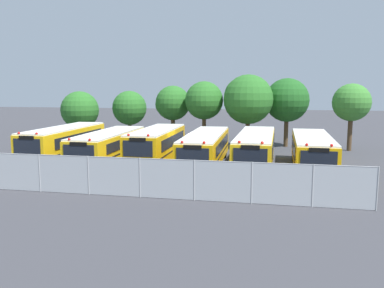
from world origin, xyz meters
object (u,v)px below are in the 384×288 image
object	(u,v)px
tree_0	(79,109)
tree_2	(171,104)
school_bus_5	(312,151)
school_bus_3	(205,148)
school_bus_0	(65,142)
tree_3	(204,101)
tree_1	(129,107)
school_bus_2	(157,145)
school_bus_1	(109,146)
school_bus_4	(256,149)
tree_5	(286,101)
traffic_cone	(273,192)
tree_4	(246,98)
tree_6	(353,103)

from	to	relation	value
tree_0	tree_2	size ratio (longest dim) A/B	0.90
school_bus_5	school_bus_3	bearing A→B (deg)	1.57
school_bus_0	tree_3	world-z (taller)	tree_3
tree_1	school_bus_2	bearing A→B (deg)	-60.48
tree_2	school_bus_1	bearing A→B (deg)	-99.70
school_bus_2	school_bus_3	xyz separation A→B (m)	(3.74, -0.23, -0.11)
tree_0	school_bus_4	bearing A→B (deg)	-27.13
school_bus_5	tree_5	bearing A→B (deg)	-80.80
school_bus_3	school_bus_4	xyz separation A→B (m)	(3.62, -0.07, 0.05)
tree_2	tree_5	distance (m)	11.40
traffic_cone	school_bus_0	bearing A→B (deg)	154.29
school_bus_2	traffic_cone	distance (m)	11.75
tree_4	tree_6	size ratio (longest dim) A/B	1.14
school_bus_2	school_bus_3	size ratio (longest dim) A/B	0.85
tree_4	traffic_cone	size ratio (longest dim) A/B	11.30
school_bus_2	school_bus_5	xyz separation A→B (m)	(11.22, -0.22, -0.11)
tree_5	tree_6	bearing A→B (deg)	-13.48
school_bus_1	school_bus_3	world-z (taller)	school_bus_3
school_bus_1	tree_3	world-z (taller)	tree_3
tree_0	tree_5	xyz separation A→B (m)	(20.62, 1.85, 0.93)
school_bus_5	school_bus_0	bearing A→B (deg)	1.58
tree_2	school_bus_3	bearing A→B (deg)	-64.39
school_bus_0	school_bus_5	world-z (taller)	school_bus_0
school_bus_0	school_bus_1	size ratio (longest dim) A/B	0.98
tree_1	tree_5	size ratio (longest dim) A/B	0.81
school_bus_2	tree_4	xyz separation A→B (m)	(6.07, 9.13, 3.26)
school_bus_2	school_bus_4	xyz separation A→B (m)	(7.36, -0.29, -0.06)
tree_0	tree_4	world-z (taller)	tree_4
traffic_cone	tree_5	bearing A→B (deg)	86.52
school_bus_0	school_bus_2	distance (m)	7.45
tree_2	tree_0	bearing A→B (deg)	-167.78
school_bus_4	tree_4	xyz separation A→B (m)	(-1.29, 9.42, 3.32)
school_bus_2	school_bus_1	bearing A→B (deg)	6.68
tree_4	tree_6	world-z (taller)	tree_4
tree_3	traffic_cone	distance (m)	19.32
school_bus_1	tree_4	xyz separation A→B (m)	(9.72, 9.61, 3.39)
school_bus_0	school_bus_2	bearing A→B (deg)	-178.49
school_bus_5	tree_6	xyz separation A→B (m)	(4.34, 9.73, 2.98)
tree_1	tree_6	distance (m)	21.84
school_bus_4	tree_0	bearing A→B (deg)	-25.94
tree_6	school_bus_3	bearing A→B (deg)	-140.55
tree_0	tree_6	distance (m)	26.48
school_bus_0	traffic_cone	xyz separation A→B (m)	(16.01, -7.71, -1.15)
school_bus_4	tree_4	size ratio (longest dim) A/B	1.56
tree_4	traffic_cone	xyz separation A→B (m)	(2.50, -17.08, -4.40)
school_bus_3	traffic_cone	world-z (taller)	school_bus_3
school_bus_1	tree_1	xyz separation A→B (m)	(-2.57, 11.46, 2.34)
school_bus_4	tree_1	world-z (taller)	tree_1
school_bus_1	school_bus_5	world-z (taller)	school_bus_5
school_bus_4	school_bus_1	bearing A→B (deg)	2.16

